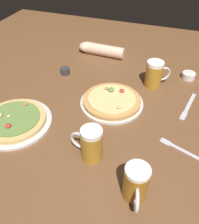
{
  "coord_description": "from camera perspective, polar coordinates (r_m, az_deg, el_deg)",
  "views": [
    {
      "loc": [
        0.28,
        -0.8,
        0.75
      ],
      "look_at": [
        0.0,
        0.0,
        0.02
      ],
      "focal_mm": 38.55,
      "sensor_mm": 36.0,
      "label": 1
    }
  ],
  "objects": [
    {
      "name": "fork_left",
      "position": [
        1.03,
        18.91,
        -8.45
      ],
      "size": [
        0.19,
        0.08,
        0.01
      ],
      "color": "silver",
      "rests_on": "ground_plane"
    },
    {
      "name": "ramekin_sauce",
      "position": [
        1.46,
        20.36,
        8.09
      ],
      "size": [
        0.07,
        0.07,
        0.03
      ],
      "primitive_type": "cylinder",
      "color": "silver",
      "rests_on": "ground_plane"
    },
    {
      "name": "ramekin_butter",
      "position": [
        1.43,
        -8.17,
        9.61
      ],
      "size": [
        0.05,
        0.05,
        0.04
      ],
      "primitive_type": "cylinder",
      "color": "#333338",
      "rests_on": "ground_plane"
    },
    {
      "name": "knife_right",
      "position": [
        1.25,
        20.32,
        1.34
      ],
      "size": [
        0.07,
        0.23,
        0.01
      ],
      "color": "silver",
      "rests_on": "ground_plane"
    },
    {
      "name": "beer_mug_dark",
      "position": [
        1.32,
        12.92,
        8.77
      ],
      "size": [
        0.13,
        0.11,
        0.14
      ],
      "color": "#B27A23",
      "rests_on": "ground_plane"
    },
    {
      "name": "beer_mug_amber",
      "position": [
        0.81,
        8.64,
        -16.45
      ],
      "size": [
        0.08,
        0.14,
        0.14
      ],
      "color": "#9E6619",
      "rests_on": "ground_plane"
    },
    {
      "name": "pizza_plate_near",
      "position": [
        1.14,
        -19.57,
        -1.95
      ],
      "size": [
        0.33,
        0.33,
        0.05
      ],
      "color": "silver",
      "rests_on": "ground_plane"
    },
    {
      "name": "pizza_plate_far",
      "position": [
        1.18,
        2.93,
        2.6
      ],
      "size": [
        0.31,
        0.31,
        0.05
      ],
      "color": "silver",
      "rests_on": "ground_plane"
    },
    {
      "name": "diner_arm",
      "position": [
        1.62,
        0.0,
        14.59
      ],
      "size": [
        0.31,
        0.09,
        0.07
      ],
      "color": "beige",
      "rests_on": "ground_plane"
    },
    {
      "name": "ground_plane",
      "position": [
        1.14,
        0.0,
        -1.34
      ],
      "size": [
        2.4,
        2.4,
        0.03
      ],
      "primitive_type": "cube",
      "color": "brown"
    },
    {
      "name": "beer_mug_pale",
      "position": [
        0.91,
        -2.08,
        -7.51
      ],
      "size": [
        0.14,
        0.08,
        0.14
      ],
      "color": "#B27A23",
      "rests_on": "ground_plane"
    }
  ]
}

